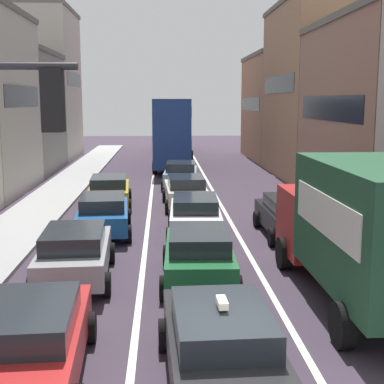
{
  "coord_description": "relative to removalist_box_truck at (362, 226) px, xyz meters",
  "views": [
    {
      "loc": [
        -1.09,
        -7.93,
        4.95
      ],
      "look_at": [
        0.0,
        12.0,
        1.6
      ],
      "focal_mm": 51.06,
      "sensor_mm": 36.0,
      "label": 1
    }
  ],
  "objects": [
    {
      "name": "building_row_right",
      "position": [
        6.2,
        15.79,
        3.52
      ],
      "size": [
        7.2,
        43.9,
        13.68
      ],
      "rotation": [
        0.0,
        0.0,
        -1.57
      ],
      "color": "#9E7556",
      "rests_on": "ground"
    },
    {
      "name": "sedan_left_lane_fourth",
      "position": [
        -7.28,
        12.73,
        -1.18
      ],
      "size": [
        2.25,
        4.39,
        1.49
      ],
      "rotation": [
        0.0,
        0.0,
        1.63
      ],
      "color": "#B29319",
      "rests_on": "ground"
    },
    {
      "name": "removalist_box_truck",
      "position": [
        0.0,
        0.0,
        0.0
      ],
      "size": [
        2.73,
        7.72,
        3.58
      ],
      "rotation": [
        0.0,
        0.0,
        1.58
      ],
      "color": "#A51E1E",
      "rests_on": "ground"
    },
    {
      "name": "sedan_centre_lane_second",
      "position": [
        -3.81,
        1.89,
        -1.18
      ],
      "size": [
        2.17,
        4.36,
        1.49
      ],
      "rotation": [
        0.0,
        0.0,
        1.54
      ],
      "color": "#19592D",
      "rests_on": "ground"
    },
    {
      "name": "wagon_left_lane_second",
      "position": [
        -7.23,
        2.24,
        -1.18
      ],
      "size": [
        2.24,
        4.39,
        1.49
      ],
      "rotation": [
        0.0,
        0.0,
        1.62
      ],
      "color": "gray",
      "rests_on": "ground"
    },
    {
      "name": "sedan_right_lane_behind_truck",
      "position": [
        -0.15,
        6.84,
        -1.18
      ],
      "size": [
        2.09,
        4.31,
        1.49
      ],
      "rotation": [
        0.0,
        0.0,
        1.58
      ],
      "color": "black",
      "rests_on": "ground"
    },
    {
      "name": "sidewalk_left",
      "position": [
        -10.4,
        15.38,
        -1.9
      ],
      "size": [
        2.6,
        64.0,
        0.14
      ],
      "primitive_type": "cube",
      "color": "#989898",
      "rests_on": "ground"
    },
    {
      "name": "sedan_centre_lane_fifth",
      "position": [
        -3.74,
        18.53,
        -1.18
      ],
      "size": [
        2.3,
        4.41,
        1.49
      ],
      "rotation": [
        0.0,
        0.0,
        1.5
      ],
      "color": "#759EB7",
      "rests_on": "ground"
    },
    {
      "name": "bus_mid_queue_primary",
      "position": [
        -3.89,
        27.56,
        0.86
      ],
      "size": [
        3.21,
        10.62,
        5.06
      ],
      "rotation": [
        0.0,
        0.0,
        1.52
      ],
      "color": "navy",
      "rests_on": "ground"
    },
    {
      "name": "hatchback_centre_lane_third",
      "position": [
        -3.6,
        7.16,
        -1.18
      ],
      "size": [
        2.19,
        4.36,
        1.49
      ],
      "rotation": [
        0.0,
        0.0,
        1.53
      ],
      "color": "silver",
      "rests_on": "ground"
    },
    {
      "name": "lane_stripe_right",
      "position": [
        -2.0,
        15.38,
        -1.97
      ],
      "size": [
        0.16,
        60.0,
        0.01
      ],
      "primitive_type": "cube",
      "color": "silver",
      "rests_on": "ground"
    },
    {
      "name": "taxi_centre_lane_front",
      "position": [
        -3.81,
        -3.71,
        -1.18
      ],
      "size": [
        2.18,
        4.36,
        1.66
      ],
      "rotation": [
        0.0,
        0.0,
        1.61
      ],
      "color": "black",
      "rests_on": "ground"
    },
    {
      "name": "sedan_left_lane_third",
      "position": [
        -7.01,
        7.56,
        -1.18
      ],
      "size": [
        2.29,
        4.41,
        1.49
      ],
      "rotation": [
        0.0,
        0.0,
        1.64
      ],
      "color": "#194C8C",
      "rests_on": "ground"
    },
    {
      "name": "bus_far_queue_secondary",
      "position": [
        -3.76,
        40.78,
        -0.21
      ],
      "size": [
        3.11,
        10.59,
        2.9
      ],
      "rotation": [
        0.0,
        0.0,
        1.61
      ],
      "color": "#B21919",
      "rests_on": "ground"
    },
    {
      "name": "coupe_centre_lane_fourth",
      "position": [
        -3.71,
        12.58,
        -1.18
      ],
      "size": [
        2.19,
        4.36,
        1.49
      ],
      "rotation": [
        0.0,
        0.0,
        1.61
      ],
      "color": "beige",
      "rests_on": "ground"
    },
    {
      "name": "sedan_left_lane_front",
      "position": [
        -7.14,
        -3.37,
        -1.18
      ],
      "size": [
        2.24,
        4.39,
        1.49
      ],
      "rotation": [
        0.0,
        0.0,
        1.62
      ],
      "color": "#A51E1E",
      "rests_on": "ground"
    },
    {
      "name": "lane_stripe_left",
      "position": [
        -5.4,
        15.38,
        -1.97
      ],
      "size": [
        0.16,
        60.0,
        0.01
      ],
      "primitive_type": "cube",
      "color": "silver",
      "rests_on": "ground"
    }
  ]
}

